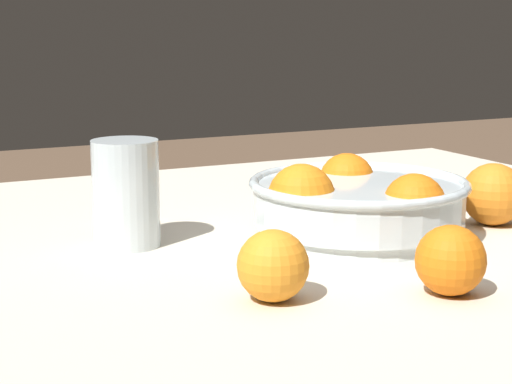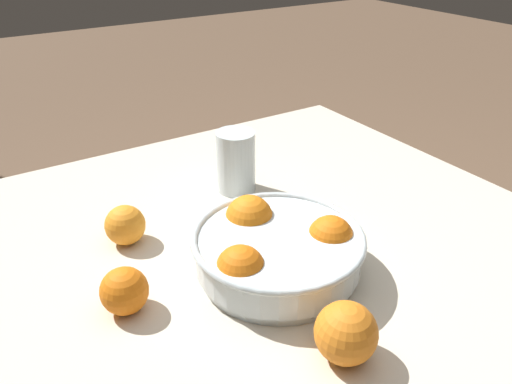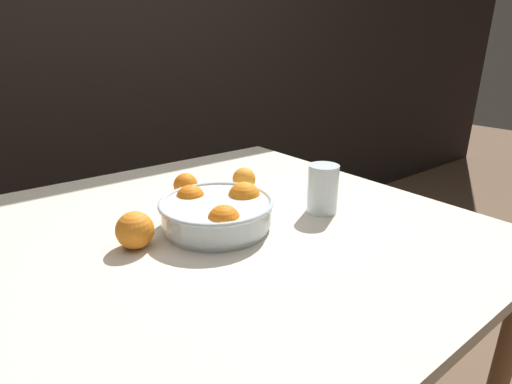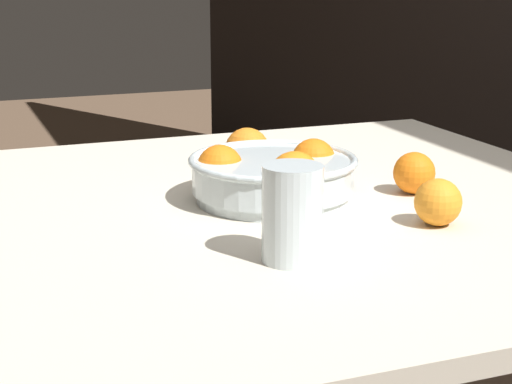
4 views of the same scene
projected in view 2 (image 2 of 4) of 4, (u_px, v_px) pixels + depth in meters
dining_table at (263, 300)px, 0.87m from camera, size 1.16×1.17×0.75m
fruit_bowl at (276, 249)px, 0.80m from camera, size 0.28×0.28×0.10m
juice_glass at (236, 163)px, 1.04m from camera, size 0.08×0.08×0.13m
orange_loose_near_bowl at (346, 333)px, 0.65m from camera, size 0.08×0.08×0.08m
orange_loose_front at (124, 291)px, 0.73m from camera, size 0.07×0.07×0.07m
orange_loose_aside at (125, 225)px, 0.88m from camera, size 0.07×0.07×0.07m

